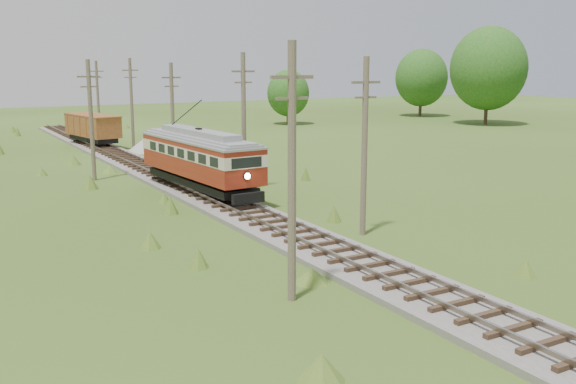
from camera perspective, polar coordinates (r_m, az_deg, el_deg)
railbed_main at (r=44.09m, az=-9.33°, el=0.61°), size 3.60×96.00×0.57m
streetcar at (r=40.82m, az=-7.88°, el=3.23°), size 3.63×12.26×5.56m
gondola at (r=68.13m, az=-16.98°, el=5.55°), size 4.04×8.59×2.74m
gravel_pile at (r=63.05m, az=-12.46°, el=4.05°), size 3.64×3.86×1.32m
utility_pole_r_2 at (r=30.96m, az=6.82°, el=4.15°), size 1.60×0.30×8.60m
utility_pole_r_3 at (r=42.00m, az=-3.95°, el=6.32°), size 1.60×0.30×9.00m
utility_pole_r_4 at (r=53.92m, az=-10.23°, el=6.92°), size 1.60×0.30×8.40m
utility_pole_r_5 at (r=66.38m, az=-13.73°, el=7.77°), size 1.60×0.30×8.90m
utility_pole_r_6 at (r=78.89m, az=-16.54°, el=8.05°), size 1.60×0.30×8.70m
utility_pole_l_a at (r=21.88m, az=0.35°, el=1.84°), size 1.60×0.30×9.00m
utility_pole_l_b at (r=47.99m, az=-17.10°, el=6.22°), size 1.60×0.30×8.60m
tree_right_4 at (r=94.59m, az=17.40°, el=10.44°), size 10.50×10.50×13.53m
tree_right_5 at (r=107.50m, az=11.77°, el=9.91°), size 8.40×8.40×10.82m
tree_mid_b at (r=90.73m, az=0.02°, el=8.77°), size 5.88×5.88×7.57m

